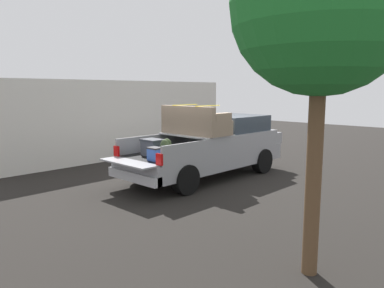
% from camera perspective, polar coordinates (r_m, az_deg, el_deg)
% --- Properties ---
extents(ground_plane, '(40.00, 40.00, 0.00)m').
position_cam_1_polar(ground_plane, '(11.42, 2.10, -5.16)').
color(ground_plane, black).
extents(pickup_truck, '(6.05, 2.06, 2.23)m').
position_cam_1_polar(pickup_truck, '(11.49, 3.28, -0.21)').
color(pickup_truck, gray).
rests_on(pickup_truck, ground_plane).
extents(building_facade, '(10.85, 0.36, 3.02)m').
position_cam_1_polar(building_facade, '(14.71, -10.73, 3.70)').
color(building_facade, silver).
rests_on(building_facade, ground_plane).
extents(tree_background, '(2.47, 2.47, 5.04)m').
position_cam_1_polar(tree_background, '(5.50, 19.42, 19.59)').
color(tree_background, brown).
rests_on(tree_background, ground_plane).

